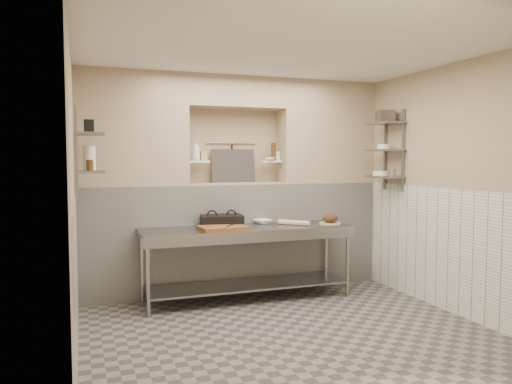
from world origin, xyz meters
name	(u,v)px	position (x,y,z in m)	size (l,w,h in m)	color
floor	(286,335)	(0.00, 0.00, -0.05)	(4.00, 3.90, 0.10)	slate
ceiling	(288,45)	(0.00, 0.00, 2.85)	(4.00, 3.90, 0.10)	silver
wall_left	(67,198)	(-2.05, 0.00, 1.40)	(0.10, 3.90, 2.80)	tan
wall_right	(454,189)	(2.05, 0.00, 1.40)	(0.10, 3.90, 2.80)	tan
wall_back	(230,183)	(0.00, 2.00, 1.40)	(4.00, 0.10, 2.80)	tan
wall_front	(414,213)	(0.00, -2.00, 1.40)	(4.00, 0.10, 2.80)	tan
backwall_lower	(235,237)	(0.00, 1.75, 0.70)	(4.00, 0.40, 1.40)	white
alcove_sill	(235,183)	(0.00, 1.75, 1.41)	(1.30, 0.40, 0.02)	tan
backwall_pillar_left	(132,129)	(-1.33, 1.75, 2.10)	(1.35, 0.40, 1.40)	tan
backwall_pillar_right	(325,133)	(1.33, 1.75, 2.10)	(1.35, 0.40, 1.40)	tan
backwall_header	(235,93)	(0.00, 1.75, 2.60)	(1.30, 0.40, 0.40)	tan
wainscot_left	(76,278)	(-1.99, 0.00, 0.70)	(0.02, 3.90, 1.40)	white
wainscot_right	(448,250)	(1.99, 0.00, 0.70)	(0.02, 3.90, 1.40)	white
alcove_shelf_left	(198,162)	(-0.50, 1.75, 1.70)	(0.28, 0.16, 0.03)	white
alcove_shelf_right	(271,161)	(0.50, 1.75, 1.70)	(0.28, 0.16, 0.03)	white
utensil_rail	(231,143)	(0.00, 1.92, 1.95)	(0.02, 0.02, 0.70)	gray
hanging_steel	(232,156)	(0.00, 1.90, 1.78)	(0.02, 0.02, 0.30)	black
splash_panel	(233,166)	(0.00, 1.85, 1.64)	(0.60, 0.02, 0.45)	#383330
shelf_rail_left_a	(76,153)	(-1.98, 1.25, 1.80)	(0.03, 0.03, 0.95)	slate
shelf_rail_left_b	(76,153)	(-1.98, 0.85, 1.80)	(0.03, 0.03, 0.95)	slate
wall_shelf_left_lower	(90,172)	(-1.84, 1.05, 1.60)	(0.30, 0.50, 0.03)	slate
wall_shelf_left_upper	(89,134)	(-1.84, 1.05, 2.00)	(0.30, 0.50, 0.03)	slate
shelf_rail_right_a	(385,150)	(1.98, 1.25, 1.85)	(0.03, 0.03, 1.05)	slate
shelf_rail_right_b	(403,150)	(1.98, 0.85, 1.85)	(0.03, 0.03, 1.05)	slate
wall_shelf_right_lower	(385,177)	(1.84, 1.05, 1.50)	(0.30, 0.50, 0.03)	slate
wall_shelf_right_mid	(385,150)	(1.84, 1.05, 1.85)	(0.30, 0.50, 0.03)	slate
wall_shelf_right_upper	(386,123)	(1.84, 1.05, 2.20)	(0.30, 0.50, 0.03)	slate
prep_table	(248,248)	(-0.02, 1.18, 0.64)	(2.60, 0.70, 0.90)	gray
panini_press	(222,221)	(-0.29, 1.38, 0.97)	(0.57, 0.45, 0.14)	black
cutting_board	(222,228)	(-0.38, 1.05, 0.92)	(0.53, 0.37, 0.05)	brown
knife_blade	(240,224)	(-0.14, 1.13, 0.95)	(0.25, 0.03, 0.01)	gray
tongs	(229,226)	(-0.32, 0.97, 0.96)	(0.02, 0.02, 0.24)	gray
mixing_bowl	(263,222)	(0.27, 1.44, 0.93)	(0.22, 0.22, 0.05)	white
rolling_pin	(294,223)	(0.59, 1.17, 0.93)	(0.06, 0.06, 0.42)	beige
bread_board	(330,223)	(1.08, 1.12, 0.91)	(0.28, 0.28, 0.02)	beige
bread_loaf	(330,218)	(1.08, 1.12, 0.98)	(0.20, 0.20, 0.12)	#4C2D19
bottle_soap	(196,151)	(-0.53, 1.72, 1.84)	(0.10, 0.10, 0.26)	white
jar_alcove	(204,156)	(-0.42, 1.78, 1.77)	(0.08, 0.08, 0.12)	tan
bowl_alcove	(270,159)	(0.47, 1.69, 1.73)	(0.14, 0.14, 0.04)	white
condiment_a	(273,152)	(0.53, 1.73, 1.83)	(0.06, 0.06, 0.23)	#442812
condiment_b	(274,152)	(0.54, 1.73, 1.83)	(0.06, 0.06, 0.24)	#442812
condiment_c	(278,156)	(0.61, 1.77, 1.77)	(0.07, 0.07, 0.12)	white
jug_left	(89,158)	(-1.84, 1.19, 1.74)	(0.13, 0.13, 0.26)	white
jar_left	(90,165)	(-1.84, 0.99, 1.67)	(0.08, 0.08, 0.11)	#442812
box_left_upper	(89,126)	(-1.84, 1.10, 2.08)	(0.10, 0.10, 0.14)	black
bowl_right	(381,173)	(1.84, 1.14, 1.54)	(0.21, 0.21, 0.06)	white
canister_right	(392,173)	(1.84, 0.89, 1.56)	(0.10, 0.10, 0.10)	gray
bowl_right_mid	(384,147)	(1.84, 1.07, 1.89)	(0.17, 0.17, 0.06)	white
basket_right	(385,116)	(1.84, 1.07, 2.29)	(0.20, 0.24, 0.15)	gray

